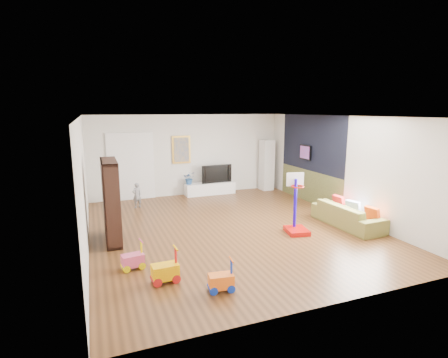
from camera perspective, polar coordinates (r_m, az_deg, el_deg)
name	(u,v)px	position (r m, az deg, el deg)	size (l,w,h in m)	color
floor	(230,228)	(8.67, 0.96, -7.96)	(6.50, 7.50, 0.00)	brown
ceiling	(230,116)	(8.19, 1.02, 10.18)	(6.50, 7.50, 0.00)	white
wall_back	(188,155)	(11.84, -5.83, 3.90)	(6.50, 0.00, 2.70)	silver
wall_front	(330,219)	(5.14, 16.93, -6.23)	(6.50, 0.00, 2.70)	silver
wall_left	(84,184)	(7.74, -21.94, -0.76)	(0.00, 7.50, 2.70)	beige
wall_right	(341,166)	(9.99, 18.56, 2.01)	(0.00, 7.50, 2.70)	beige
navy_accent	(311,143)	(11.02, 14.04, 5.69)	(0.01, 3.20, 1.70)	black
olive_wainscot	(309,186)	(11.23, 13.72, -1.18)	(0.01, 3.20, 1.00)	brown
doorway	(131,167)	(11.50, -14.92, 1.85)	(1.45, 0.06, 2.10)	white
painting_back	(181,150)	(11.72, -6.98, 4.78)	(0.62, 0.06, 0.92)	gold
artwork_right	(305,152)	(11.18, 13.11, 4.26)	(0.04, 0.56, 0.46)	#7F3F8C
media_console	(210,188)	(11.98, -2.30, -1.56)	(1.72, 0.43, 0.40)	white
tall_cabinet	(267,165)	(12.64, 6.97, 2.28)	(0.42, 0.42, 1.80)	silver
bookshelf	(111,201)	(7.98, -17.96, -3.48)	(0.32, 1.23, 1.80)	black
sofa	(347,215)	(9.25, 19.50, -5.56)	(1.92, 0.75, 0.56)	olive
basketball_hoop	(298,204)	(8.28, 11.94, -4.00)	(0.49, 0.59, 1.42)	#AD0F09
ride_on_yellow	(165,266)	(6.08, -9.62, -13.77)	(0.44, 0.27, 0.59)	#FFB400
ride_on_orange	(221,276)	(5.75, -0.49, -15.49)	(0.40, 0.24, 0.53)	orange
ride_on_pink	(133,255)	(6.68, -14.71, -11.98)	(0.39, 0.24, 0.52)	#D44975
child	(137,195)	(10.61, -14.04, -2.59)	(0.28, 0.18, 0.75)	slate
tv	(216,173)	(11.97, -1.37, 0.93)	(1.07, 0.14, 0.62)	black
vase_plant	(189,178)	(11.71, -5.67, 0.17)	(0.38, 0.33, 0.43)	#26528F
pillow_left	(372,214)	(8.92, 23.05, -5.33)	(0.09, 0.36, 0.36)	#AA3208
pillow_center	(353,208)	(9.33, 20.35, -4.43)	(0.10, 0.37, 0.37)	white
pillow_right	(339,202)	(9.75, 18.25, -3.63)	(0.10, 0.37, 0.37)	red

